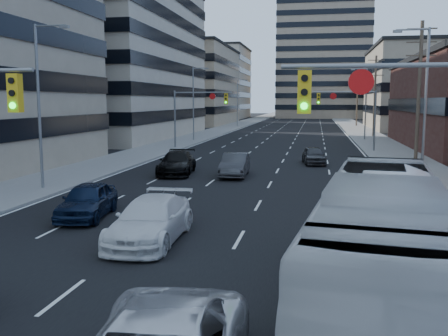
% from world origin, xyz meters
% --- Properties ---
extents(road_surface, '(18.00, 300.00, 0.02)m').
position_xyz_m(road_surface, '(0.00, 130.00, 0.01)').
color(road_surface, black).
rests_on(road_surface, ground).
extents(sidewalk_left, '(5.00, 300.00, 0.15)m').
position_xyz_m(sidewalk_left, '(-11.50, 130.00, 0.07)').
color(sidewalk_left, slate).
rests_on(sidewalk_left, ground).
extents(sidewalk_right, '(5.00, 300.00, 0.15)m').
position_xyz_m(sidewalk_right, '(11.50, 130.00, 0.07)').
color(sidewalk_right, slate).
rests_on(sidewalk_right, ground).
extents(office_left_mid, '(26.00, 34.00, 28.00)m').
position_xyz_m(office_left_mid, '(-27.00, 60.00, 14.00)').
color(office_left_mid, '#ADA089').
rests_on(office_left_mid, ground).
extents(office_left_far, '(20.00, 30.00, 16.00)m').
position_xyz_m(office_left_far, '(-24.00, 100.00, 8.00)').
color(office_left_far, gray).
rests_on(office_left_far, ground).
extents(office_right_far, '(22.00, 28.00, 14.00)m').
position_xyz_m(office_right_far, '(25.00, 88.00, 7.00)').
color(office_right_far, gray).
rests_on(office_right_far, ground).
extents(apartment_tower, '(26.00, 26.00, 58.00)m').
position_xyz_m(apartment_tower, '(6.00, 150.00, 29.00)').
color(apartment_tower, gray).
rests_on(apartment_tower, ground).
extents(bg_block_left, '(24.00, 24.00, 20.00)m').
position_xyz_m(bg_block_left, '(-28.00, 140.00, 10.00)').
color(bg_block_left, '#ADA089').
rests_on(bg_block_left, ground).
extents(bg_block_right, '(22.00, 22.00, 12.00)m').
position_xyz_m(bg_block_right, '(32.00, 130.00, 6.00)').
color(bg_block_right, gray).
rests_on(bg_block_right, ground).
extents(signal_near_right, '(6.59, 0.33, 6.00)m').
position_xyz_m(signal_near_right, '(7.45, 8.00, 4.33)').
color(signal_near_right, slate).
rests_on(signal_near_right, ground).
extents(signal_far_left, '(6.09, 0.33, 6.00)m').
position_xyz_m(signal_far_left, '(-7.68, 45.00, 4.30)').
color(signal_far_left, slate).
rests_on(signal_far_left, ground).
extents(signal_far_right, '(6.09, 0.33, 6.00)m').
position_xyz_m(signal_far_right, '(7.68, 45.00, 4.30)').
color(signal_far_right, slate).
rests_on(signal_far_right, ground).
extents(utility_pole_block, '(2.20, 0.28, 11.00)m').
position_xyz_m(utility_pole_block, '(12.20, 36.00, 5.78)').
color(utility_pole_block, '#4C3D2D').
rests_on(utility_pole_block, ground).
extents(utility_pole_midblock, '(2.20, 0.28, 11.00)m').
position_xyz_m(utility_pole_midblock, '(12.20, 66.00, 5.78)').
color(utility_pole_midblock, '#4C3D2D').
rests_on(utility_pole_midblock, ground).
extents(utility_pole_distant, '(2.20, 0.28, 11.00)m').
position_xyz_m(utility_pole_distant, '(12.20, 96.00, 5.78)').
color(utility_pole_distant, '#4C3D2D').
rests_on(utility_pole_distant, ground).
extents(streetlight_left_near, '(2.03, 0.22, 9.00)m').
position_xyz_m(streetlight_left_near, '(-10.34, 20.00, 5.05)').
color(streetlight_left_near, slate).
rests_on(streetlight_left_near, ground).
extents(streetlight_left_mid, '(2.03, 0.22, 9.00)m').
position_xyz_m(streetlight_left_mid, '(-10.34, 55.00, 5.05)').
color(streetlight_left_mid, slate).
rests_on(streetlight_left_mid, ground).
extents(streetlight_left_far, '(2.03, 0.22, 9.00)m').
position_xyz_m(streetlight_left_far, '(-10.34, 90.00, 5.05)').
color(streetlight_left_far, slate).
rests_on(streetlight_left_far, ground).
extents(streetlight_right_near, '(2.03, 0.22, 9.00)m').
position_xyz_m(streetlight_right_near, '(10.34, 25.00, 5.05)').
color(streetlight_right_near, slate).
rests_on(streetlight_right_near, ground).
extents(streetlight_right_far, '(2.03, 0.22, 9.00)m').
position_xyz_m(streetlight_right_far, '(10.34, 60.00, 5.05)').
color(streetlight_right_far, slate).
rests_on(streetlight_right_far, ground).
extents(white_van, '(2.23, 5.33, 1.54)m').
position_xyz_m(white_van, '(-1.23, 11.27, 0.77)').
color(white_van, silver).
rests_on(white_van, ground).
extents(transit_bus, '(4.16, 11.84, 3.23)m').
position_xyz_m(transit_bus, '(6.00, 6.66, 1.61)').
color(transit_bus, '#BBBBBB').
rests_on(transit_bus, ground).
extents(sedan_blue, '(2.33, 4.57, 1.49)m').
position_xyz_m(sedan_blue, '(-5.05, 14.25, 0.75)').
color(sedan_blue, black).
rests_on(sedan_blue, ground).
extents(sedan_grey_center, '(1.78, 4.65, 1.51)m').
position_xyz_m(sedan_grey_center, '(-0.77, 26.93, 0.76)').
color(sedan_grey_center, '#343537').
rests_on(sedan_grey_center, ground).
extents(sedan_black_far, '(2.77, 5.54, 1.54)m').
position_xyz_m(sedan_black_far, '(-4.77, 27.15, 0.77)').
color(sedan_black_far, black).
rests_on(sedan_black_far, ground).
extents(sedan_grey_right, '(2.11, 4.24, 1.39)m').
position_xyz_m(sedan_grey_right, '(4.31, 34.41, 0.69)').
color(sedan_grey_right, '#333336').
rests_on(sedan_grey_right, ground).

